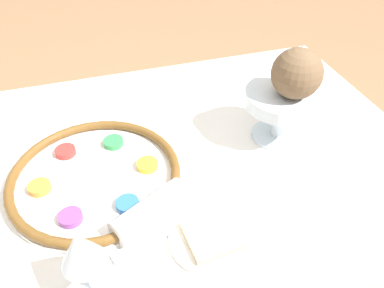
% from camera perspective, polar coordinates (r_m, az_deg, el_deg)
% --- Properties ---
extents(dining_table, '(1.39, 0.80, 0.78)m').
position_cam_1_polar(dining_table, '(1.15, -8.53, -17.42)').
color(dining_table, white).
rests_on(dining_table, ground_plane).
extents(seder_plate, '(0.36, 0.36, 0.03)m').
position_cam_1_polar(seder_plate, '(0.81, -14.53, -4.80)').
color(seder_plate, silver).
rests_on(seder_plate, dining_table).
extents(wine_glass, '(0.07, 0.07, 0.15)m').
position_cam_1_polar(wine_glass, '(0.59, -16.63, -15.40)').
color(wine_glass, silver).
rests_on(wine_glass, dining_table).
extents(fruit_stand, '(0.17, 0.17, 0.13)m').
position_cam_1_polar(fruit_stand, '(0.87, 13.53, 5.99)').
color(fruit_stand, silver).
rests_on(fruit_stand, dining_table).
extents(orange_fruit, '(0.07, 0.07, 0.07)m').
position_cam_1_polar(orange_fruit, '(0.85, 15.01, 10.07)').
color(orange_fruit, orange).
rests_on(orange_fruit, fruit_stand).
extents(coconut, '(0.11, 0.11, 0.11)m').
position_cam_1_polar(coconut, '(0.83, 15.69, 10.30)').
color(coconut, brown).
rests_on(coconut, fruit_stand).
extents(bread_plate, '(0.16, 0.16, 0.02)m').
position_cam_1_polar(bread_plate, '(0.70, 2.95, -13.98)').
color(bread_plate, silver).
rests_on(bread_plate, dining_table).
extents(napkin_roll, '(0.16, 0.12, 0.05)m').
position_cam_1_polar(napkin_roll, '(0.72, -6.34, -10.08)').
color(napkin_roll, white).
rests_on(napkin_roll, dining_table).
extents(spoon, '(0.16, 0.06, 0.01)m').
position_cam_1_polar(spoon, '(0.71, -5.84, -14.08)').
color(spoon, silver).
rests_on(spoon, dining_table).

